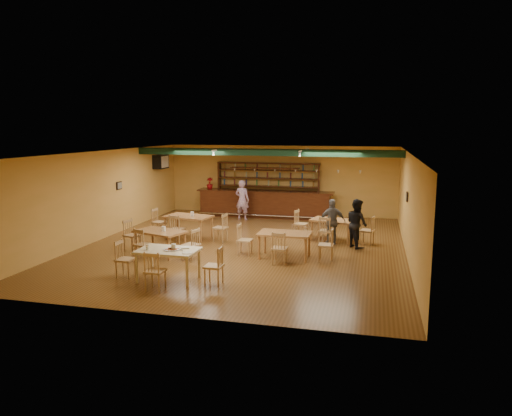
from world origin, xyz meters
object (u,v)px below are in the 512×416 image
(dining_table_a, at_px, (189,227))
(dining_table_d, at_px, (285,245))
(dining_table_c, at_px, (160,243))
(patron_bar, at_px, (242,200))
(near_table, at_px, (168,265))
(bar_counter, at_px, (265,204))
(dining_table_b, at_px, (333,230))
(patron_right_a, at_px, (357,223))

(dining_table_a, relative_size, dining_table_d, 1.03)
(dining_table_c, distance_m, dining_table_d, 3.72)
(dining_table_a, bearing_deg, patron_bar, 85.62)
(dining_table_a, bearing_deg, near_table, -64.87)
(dining_table_a, bearing_deg, dining_table_d, -16.10)
(bar_counter, bearing_deg, dining_table_b, -49.03)
(bar_counter, distance_m, dining_table_b, 4.89)
(dining_table_a, relative_size, dining_table_c, 1.06)
(bar_counter, bearing_deg, patron_bar, -132.98)
(bar_counter, distance_m, dining_table_c, 7.01)
(dining_table_c, bearing_deg, dining_table_d, 26.51)
(dining_table_d, bearing_deg, near_table, -130.45)
(dining_table_d, relative_size, near_table, 1.02)
(bar_counter, xyz_separation_m, dining_table_b, (3.20, -3.69, -0.21))
(dining_table_b, relative_size, patron_bar, 0.87)
(dining_table_b, bearing_deg, near_table, -109.89)
(dining_table_c, distance_m, patron_right_a, 6.13)
(dining_table_b, xyz_separation_m, near_table, (-3.60, -5.35, 0.04))
(dining_table_a, distance_m, patron_right_a, 5.69)
(dining_table_c, distance_m, near_table, 2.56)
(dining_table_c, xyz_separation_m, patron_bar, (0.89, 5.98, 0.46))
(bar_counter, height_order, near_table, bar_counter)
(bar_counter, height_order, dining_table_b, bar_counter)
(near_table, distance_m, patron_right_a, 6.34)
(patron_right_a, bearing_deg, dining_table_d, 95.93)
(patron_right_a, bearing_deg, near_table, 100.21)
(dining_table_b, height_order, dining_table_d, dining_table_d)
(dining_table_b, xyz_separation_m, dining_table_c, (-4.87, -3.12, 0.01))
(bar_counter, xyz_separation_m, patron_bar, (-0.77, -0.83, 0.26))
(dining_table_d, height_order, patron_bar, patron_bar)
(dining_table_a, height_order, dining_table_c, dining_table_a)
(bar_counter, relative_size, dining_table_c, 3.97)
(patron_bar, bearing_deg, bar_counter, -124.62)
(patron_right_a, bearing_deg, dining_table_a, 54.33)
(dining_table_c, distance_m, patron_bar, 6.07)
(dining_table_d, bearing_deg, patron_right_a, 42.18)
(dining_table_b, relative_size, near_table, 0.97)
(dining_table_a, height_order, dining_table_d, dining_table_a)
(dining_table_a, height_order, near_table, near_table)
(near_table, bearing_deg, dining_table_c, 120.25)
(near_table, bearing_deg, patron_right_a, 46.69)
(dining_table_d, xyz_separation_m, patron_right_a, (1.99, 1.77, 0.40))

